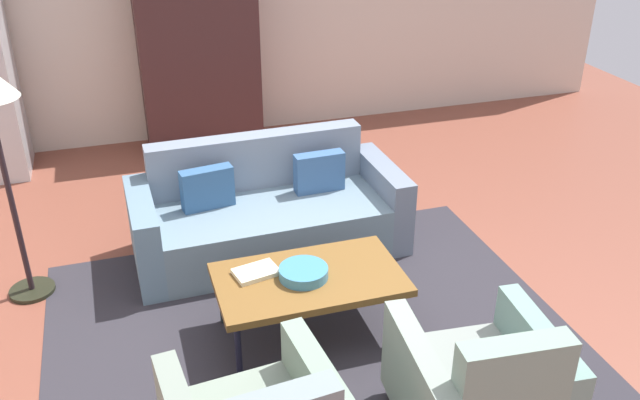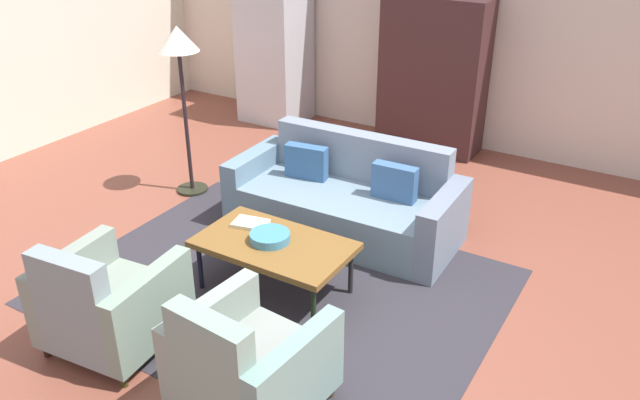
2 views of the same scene
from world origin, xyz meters
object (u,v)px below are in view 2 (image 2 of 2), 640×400
Objects in this scene: coffee_table at (274,246)px; armchair_right at (245,368)px; refrigerator at (275,51)px; book_stack at (251,223)px; cabinet at (433,75)px; floor_lamp at (179,55)px; armchair_left at (106,307)px; fruit_bowl at (270,237)px; couch at (348,201)px.

armchair_right is at bearing -63.00° from coffee_table.
book_stack is at bearing -58.39° from refrigerator.
coffee_table is 0.67× the size of cabinet.
refrigerator is 2.44m from floor_lamp.
coffee_table is 4.13m from refrigerator.
book_stack is (-0.91, 1.29, 0.12)m from armchair_right.
cabinet is at bearing 79.03° from armchair_left.
armchair_right is at bearing -54.79° from book_stack.
coffee_table is 3.80× the size of fruit_bowl.
refrigerator reaches higher than couch.
couch reaches higher than fruit_bowl.
couch reaches higher than book_stack.
book_stack is 0.18× the size of floor_lamp.
armchair_left is 4.71m from cabinet.
refrigerator is at bearing 127.65° from armchair_right.
armchair_right is 0.49× the size of cabinet.
armchair_right is 3.44m from floor_lamp.
couch is 1.20m from fruit_bowl.
floor_lamp is at bearing 149.08° from fruit_bowl.
book_stack is at bearing 155.73° from fruit_bowl.
floor_lamp reaches higher than coffee_table.
cabinet is 0.97× the size of refrigerator.
floor_lamp is at bearing 149.61° from coffee_table.
fruit_bowl reaches higher than coffee_table.
armchair_left is at bearing -175.02° from armchair_right.
coffee_table is 3.52m from cabinet.
coffee_table is 1.36× the size of armchair_right.
armchair_left is 2.84× the size of book_stack.
armchair_left is at bearing -102.05° from book_stack.
armchair_right is (0.59, -1.17, -0.07)m from coffee_table.
coffee_table is 0.08m from fruit_bowl.
book_stack is at bearing 72.10° from couch.
couch is 1.77× the size of coffee_table.
armchair_left is (-0.59, -2.35, 0.06)m from couch.
coffee_table is at bearing 57.56° from armchair_left.
fruit_bowl is at bearing -24.27° from book_stack.
fruit_bowl is at bearing 86.98° from couch.
cabinet is at bearing 55.80° from floor_lamp.
armchair_left is at bearing -69.20° from refrigerator.
armchair_right reaches higher than book_stack.
armchair_right reaches higher than fruit_bowl.
couch is 1.18× the size of cabinet.
armchair_right is at bearing -61.55° from fruit_bowl.
armchair_left is 1.33m from book_stack.
fruit_bowl is at bearing -55.97° from refrigerator.
floor_lamp is at bearing 2.91° from couch.
fruit_bowl is at bearing -30.92° from floor_lamp.
couch is 2.38m from cabinet.
floor_lamp reaches higher than fruit_bowl.
armchair_right is 1.59m from book_stack.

